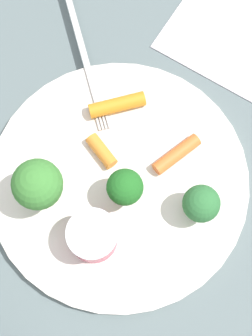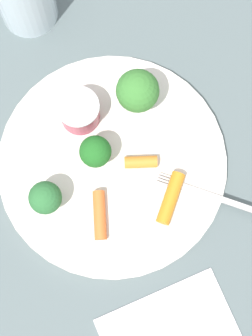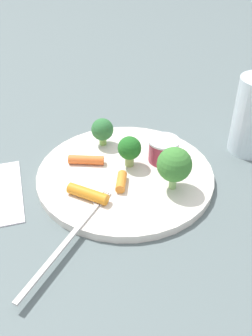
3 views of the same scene
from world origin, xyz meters
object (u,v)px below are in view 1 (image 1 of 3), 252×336
Objects in this scene: broccoli_floret_1 at (125,188)px; plate at (119,181)px; broccoli_floret_2 at (37,184)px; carrot_stick_0 at (102,151)px; broccoli_floret_0 at (201,204)px; napkin at (242,20)px; carrot_stick_2 at (117,105)px; carrot_stick_1 at (177,154)px; fork at (83,52)px; sauce_cup at (93,237)px.

plate is at bearing 28.56° from broccoli_floret_1.
plate is at bearing -69.41° from broccoli_floret_2.
broccoli_floret_2 is 0.08m from carrot_stick_0.
broccoli_floret_1 is at bearing 86.06° from broccoli_floret_0.
napkin is at bearing -35.67° from carrot_stick_0.
carrot_stick_0 is 0.22× the size of napkin.
carrot_stick_2 is 0.18m from napkin.
broccoli_floret_0 is 0.86× the size of carrot_stick_1.
fork is at bearing 23.24° from plate.
carrot_stick_2 reaches higher than carrot_stick_0.
carrot_stick_2 is at bearing -0.87° from sauce_cup.
carrot_stick_1 is at bearing -59.34° from plate.
carrot_stick_0 is 0.20× the size of fork.
sauce_cup reaches higher than carrot_stick_0.
broccoli_floret_2 is 0.12m from carrot_stick_2.
broccoli_floret_2 is 0.38× the size of napkin.
fork is (0.14, 0.06, 0.01)m from plate.
broccoli_floret_0 is 0.14m from carrot_stick_2.
sauce_cup is 0.05m from broccoli_floret_1.
sauce_cup is at bearing 155.19° from napkin.
broccoli_floret_0 is 0.11m from carrot_stick_0.
napkin is (0.18, -0.13, -0.02)m from carrot_stick_0.
broccoli_floret_1 reaches higher than sauce_cup.
broccoli_floret_2 is 0.30m from napkin.
fork is at bearing 47.17° from carrot_stick_1.
broccoli_floret_0 is at bearing -104.30° from plate.
carrot_stick_0 and carrot_stick_1 have the same top height.
broccoli_floret_1 is 1.33× the size of carrot_stick_0.
napkin is (0.13, -0.12, -0.02)m from carrot_stick_2.
carrot_stick_1 is 0.19m from napkin.
broccoli_floret_1 is 0.29× the size of napkin.
plate reaches higher than napkin.
carrot_stick_1 is at bearing -64.85° from broccoli_floret_2.
carrot_stick_0 is (0.04, 0.03, -0.02)m from broccoli_floret_1.
fork is at bearing -4.39° from broccoli_floret_2.
carrot_stick_0 is (0.05, 0.10, -0.02)m from broccoli_floret_0.
napkin is (0.18, -0.06, -0.02)m from carrot_stick_1.
broccoli_floret_1 reaches higher than plate.
broccoli_floret_2 is at bearing 92.28° from broccoli_floret_0.
broccoli_floret_1 is at bearing -151.44° from plate.
broccoli_floret_0 is 0.94× the size of broccoli_floret_1.
broccoli_floret_1 is 0.17m from fork.
broccoli_floret_0 is (-0.02, -0.08, 0.03)m from plate.
broccoli_floret_0 reaches higher than carrot_stick_2.
napkin is (0.23, -0.03, -0.04)m from broccoli_floret_0.
carrot_stick_1 is at bearing 27.15° from broccoli_floret_0.
carrot_stick_1 is at bearing -84.56° from carrot_stick_0.
carrot_stick_0 is at bearing 40.14° from plate.
broccoli_floret_2 reaches higher than fork.
fork is (0.10, 0.11, -0.01)m from carrot_stick_1.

